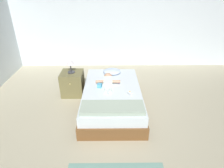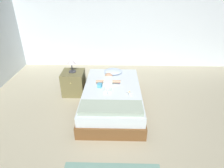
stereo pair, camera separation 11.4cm
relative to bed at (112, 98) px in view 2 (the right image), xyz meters
The scene contains 11 objects.
ground_plane 0.80m from the bed, 74.02° to the right, with size 8.00×8.00×0.00m, color #B6AC8F.
wall_behind_bed 2.50m from the bed, 84.63° to the left, with size 8.00×0.12×2.52m, color silver.
bed is the anchor object (origin of this frame).
pillow 0.73m from the bed, 89.14° to the left, with size 0.41×0.31×0.12m.
baby 0.34m from the bed, 114.61° to the left, with size 0.50×0.64×0.18m.
toothbrush 0.37m from the bed, 65.90° to the left, with size 0.08×0.12×0.02m.
nightstand 1.02m from the bed, 149.59° to the left, with size 0.47×0.50×0.53m.
lamp 1.16m from the bed, 149.59° to the left, with size 0.18×0.18×0.32m.
blanket 0.74m from the bed, 90.00° to the right, with size 1.04×0.37×0.07m.
toy_block 0.36m from the bed, 169.11° to the left, with size 0.10×0.10×0.08m.
baby_bottle 0.46m from the bed, 33.73° to the right, with size 0.09×0.11×0.08m.
Camera 2 is at (-0.13, -2.49, 2.24)m, focal length 30.37 mm.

